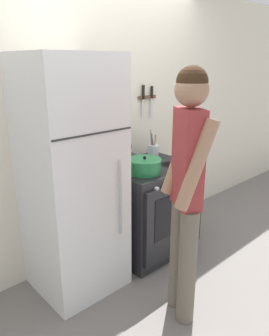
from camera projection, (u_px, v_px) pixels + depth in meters
ground_plane at (104, 245)px, 3.41m from camera, size 14.00×14.00×0.00m
wall_back at (99, 123)px, 3.04m from camera, size 10.00×0.06×2.55m
refrigerator at (72, 179)px, 2.56m from camera, size 0.66×0.67×1.89m
stove_range at (150, 208)px, 3.21m from camera, size 0.82×0.71×0.88m
dutch_oven_pot at (144, 166)px, 2.87m from camera, size 0.34×0.30×0.16m
tea_kettle at (126, 158)px, 3.06m from camera, size 0.24×0.19×0.25m
utensil_jar at (153, 151)px, 3.30m from camera, size 0.11×0.11×0.28m
person at (187, 186)px, 2.19m from camera, size 0.41×0.44×1.80m
wall_knife_strip at (147, 97)px, 3.32m from camera, size 0.24×0.03×0.34m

